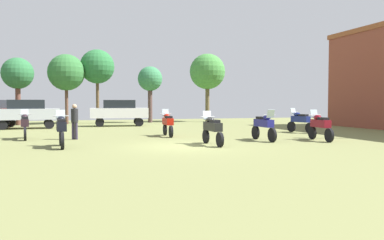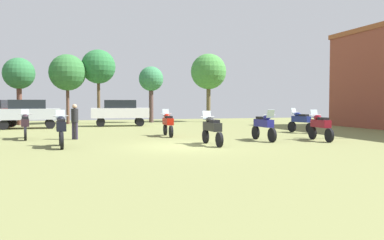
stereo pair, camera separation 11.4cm
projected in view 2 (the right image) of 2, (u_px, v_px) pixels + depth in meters
ground_plane at (186, 146)px, 16.51m from camera, size 44.00×52.00×0.02m
motorcycle_1 at (25, 125)px, 19.57m from camera, size 0.62×2.17×1.48m
motorcycle_2 at (212, 128)px, 16.87m from camera, size 0.62×2.26×1.45m
motorcycle_3 at (61, 129)px, 16.03m from camera, size 0.62×2.17×1.51m
motorcycle_4 at (168, 123)px, 21.24m from camera, size 0.62×2.17×1.46m
motorcycle_5 at (264, 125)px, 18.80m from camera, size 0.62×2.30×1.49m
motorcycle_6 at (301, 121)px, 23.69m from camera, size 0.75×2.10×1.47m
motorcycle_8 at (320, 126)px, 18.79m from camera, size 0.62×2.17×1.47m
car_1 at (120, 111)px, 30.38m from camera, size 4.43×2.12×2.00m
car_2 at (27, 112)px, 27.36m from camera, size 4.46×2.21×2.00m
person_1 at (75, 119)px, 19.43m from camera, size 0.47×0.47×1.74m
tree_1 at (98, 67)px, 34.37m from camera, size 2.96×2.96×6.41m
tree_4 at (209, 72)px, 37.46m from camera, size 3.36×3.36×6.42m
tree_5 at (67, 73)px, 33.11m from camera, size 3.04×3.04×5.84m
tree_6 at (151, 80)px, 35.65m from camera, size 2.21×2.21×5.06m
tree_7 at (19, 74)px, 31.54m from camera, size 2.49×2.49×5.38m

